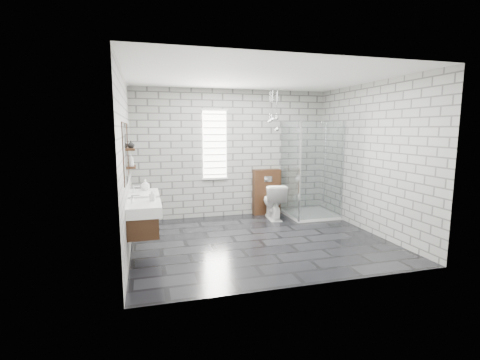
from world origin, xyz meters
name	(u,v)px	position (x,y,z in m)	size (l,w,h in m)	color
floor	(259,241)	(0.00, 0.00, -0.01)	(4.20, 3.60, 0.02)	black
ceiling	(260,76)	(0.00, 0.00, 2.71)	(4.20, 3.60, 0.02)	white
wall_back	(233,154)	(0.00, 1.81, 1.35)	(4.20, 0.02, 2.70)	#9C9C97
wall_front	(310,175)	(0.00, -1.81, 1.35)	(4.20, 0.02, 2.70)	#9C9C97
wall_left	(125,165)	(-2.11, 0.00, 1.35)	(0.02, 3.60, 2.70)	#9C9C97
wall_right	(370,158)	(2.11, 0.00, 1.35)	(0.02, 3.60, 2.70)	#9C9C97
vanity_left	(141,210)	(-1.91, -0.48, 0.76)	(0.47, 0.70, 1.57)	#402513
vanity_right	(141,198)	(-1.91, 0.39, 0.76)	(0.47, 0.70, 1.57)	#402513
shelf_lower	(131,167)	(-2.03, -0.05, 1.32)	(0.14, 0.30, 0.03)	#402513
shelf_upper	(130,149)	(-2.03, -0.05, 1.58)	(0.14, 0.30, 0.03)	#402513
window	(215,145)	(-0.40, 1.78, 1.55)	(0.56, 0.05, 1.48)	white
cistern_panel	(267,192)	(0.74, 1.70, 0.50)	(0.60, 0.20, 1.00)	#402513
flush_plate	(268,179)	(0.74, 1.60, 0.80)	(0.18, 0.01, 0.12)	silver
shower_enclosure	(309,194)	(1.50, 1.18, 0.50)	(1.00, 1.00, 2.03)	white
pendant_cluster	(273,121)	(0.75, 1.37, 2.04)	(0.24, 0.26, 0.88)	silver
toilet	(273,201)	(0.74, 1.28, 0.37)	(0.42, 0.73, 0.75)	white
soap_bottle_a	(152,195)	(-1.74, -0.35, 0.93)	(0.07, 0.07, 0.16)	#B2B2B2
soap_bottle_b	(145,185)	(-1.84, 0.59, 0.94)	(0.15, 0.15, 0.19)	#B2B2B2
soap_bottle_c	(131,160)	(-2.02, -0.15, 1.43)	(0.07, 0.07, 0.19)	#B2B2B2
vase	(131,144)	(-2.02, 0.00, 1.65)	(0.11, 0.11, 0.11)	#B2B2B2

